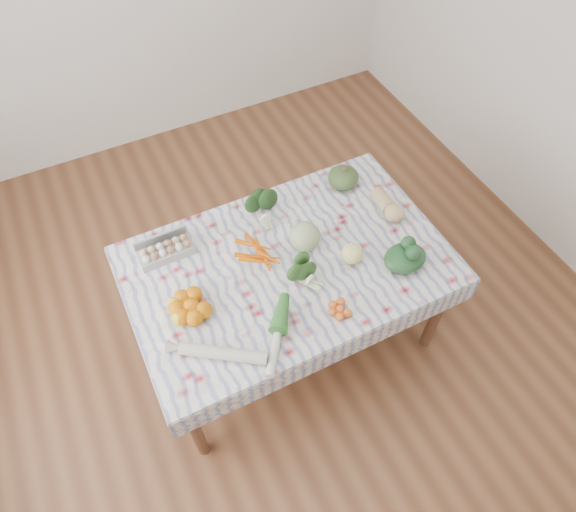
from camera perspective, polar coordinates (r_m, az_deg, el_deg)
The scene contains 16 objects.
ground at distance 3.31m, azimuth 0.00°, elevation -8.58°, with size 4.50×4.50×0.00m, color brown.
dining_table at distance 2.73m, azimuth 0.00°, elevation -1.79°, with size 1.60×1.00×0.75m.
tablecloth at distance 2.67m, azimuth 0.00°, elevation -0.83°, with size 1.66×1.06×0.01m, color silver.
egg_carton at distance 2.74m, azimuth -13.37°, elevation 0.47°, with size 0.29×0.11×0.08m, color #9F9F9A.
carrot_bunch at distance 2.68m, azimuth -2.96°, elevation 0.16°, with size 0.23×0.21×0.04m, color #DF5700.
kale_bunch at distance 2.82m, azimuth -2.81°, elevation 5.33°, with size 0.16×0.14×0.14m, color #193714.
kabocha_squash at distance 3.01m, azimuth 6.17°, elevation 8.69°, with size 0.18×0.18×0.12m, color #3B5327.
cabbage at distance 2.67m, azimuth 1.88°, elevation 2.17°, with size 0.16×0.16×0.16m, color #9BB578.
butternut_squash at distance 2.91m, azimuth 11.09°, elevation 5.61°, with size 0.11×0.24×0.11m, color tan.
orange_cluster at distance 2.51m, azimuth -10.73°, elevation -5.49°, with size 0.27×0.27×0.09m, color orange.
broccoli at distance 2.56m, azimuth 1.63°, elevation -1.91°, with size 0.15×0.15×0.11m, color #29511E.
mandarin_cluster at distance 2.50m, azimuth 5.84°, elevation -5.82°, with size 0.14×0.14×0.04m, color orange.
grapefruit at distance 2.65m, azimuth 7.18°, elevation 0.27°, with size 0.11×0.11×0.11m, color #E7E47C.
spinach_bag at distance 2.69m, azimuth 12.87°, elevation -0.20°, with size 0.23×0.18×0.10m, color #17381B.
daikon at distance 2.38m, azimuth -7.19°, elevation -10.68°, with size 0.06×0.06×0.42m, color beige.
leek at distance 2.41m, azimuth -1.17°, elevation -8.86°, with size 0.04×0.04×0.41m, color beige.
Camera 1 is at (-0.71, -1.41, 2.91)m, focal length 32.00 mm.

